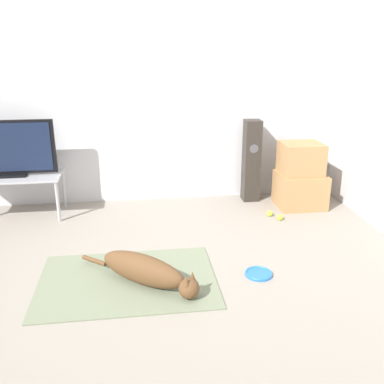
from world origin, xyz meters
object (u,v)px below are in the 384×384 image
Objects in this scene: tv at (7,149)px; tv_stand at (11,180)px; frisbee at (259,274)px; tennis_ball_by_boxes at (280,217)px; dog at (146,271)px; tennis_ball_near_speaker at (270,213)px; cardboard_box_lower at (300,190)px; cardboard_box_upper at (301,159)px; floor_speaker at (251,161)px.

tv_stand is at bearing -90.00° from tv.
frisbee is 3.50× the size of tennis_ball_by_boxes.
dog is 1.90m from tennis_ball_near_speaker.
cardboard_box_lower is 0.38m from cardboard_box_upper.
tv_stand is at bearing 177.82° from cardboard_box_upper.
dog is 4.07× the size of frisbee.
tennis_ball_near_speaker is at bearing -8.16° from tv.
floor_speaker is at bearing 77.39° from frisbee.
floor_speaker is (-0.51, 0.28, -0.09)m from cardboard_box_upper.
tennis_ball_by_boxes is (0.16, -0.68, -0.46)m from floor_speaker.
cardboard_box_upper is 0.59m from floor_speaker.
dog is at bearing -178.15° from frisbee.
frisbee is 2.96m from tv.
tv reaches higher than tennis_ball_by_boxes.
cardboard_box_upper reaches higher than frisbee.
tv is at bearing 130.20° from dog.
tennis_ball_near_speaker is at bearing 41.61° from dog.
tennis_ball_near_speaker is (0.48, 1.23, 0.02)m from frisbee.
cardboard_box_lower is 0.55m from tennis_ball_near_speaker.
tennis_ball_near_speaker is at bearing 121.59° from tennis_ball_by_boxes.
cardboard_box_lower reaches higher than frisbee.
tennis_ball_by_boxes is at bearing -76.88° from floor_speaker.
tennis_ball_by_boxes is 1.00× the size of tennis_ball_near_speaker.
tv is 2.95m from tennis_ball_near_speaker.
cardboard_box_lower is at bearing -2.32° from tv.
dog is 1.75× the size of cardboard_box_lower.
dog reaches higher than tennis_ball_near_speaker.
cardboard_box_lower is 3.33m from tv.
frisbee is 0.23× the size of floor_speaker.
tennis_ball_near_speaker is at bearing 68.58° from frisbee.
frisbee is 0.43× the size of cardboard_box_lower.
cardboard_box_lower is at bearing -2.27° from tv_stand.
floor_speaker reaches higher than cardboard_box_upper.
dog is 2.27m from tv.
tennis_ball_near_speaker is at bearing -146.80° from cardboard_box_upper.
frisbee is 3.50× the size of tennis_ball_near_speaker.
floor_speaker reaches higher than tennis_ball_by_boxes.
cardboard_box_upper reaches higher than dog.
dog is 0.95× the size of floor_speaker.
cardboard_box_upper is 0.45× the size of tv.
floor_speaker reaches higher than dog.
tv is (-3.26, 0.13, 0.19)m from cardboard_box_upper.
tv is (-2.75, -0.15, 0.27)m from floor_speaker.
tv_stand is (-2.35, 1.63, 0.41)m from frisbee.
cardboard_box_lower is 0.50× the size of tv_stand.
tennis_ball_by_boxes is 0.15m from tennis_ball_near_speaker.
cardboard_box_lower is 8.12× the size of tennis_ball_near_speaker.
frisbee is 0.50× the size of cardboard_box_upper.
frisbee is at bearing -121.06° from cardboard_box_upper.
tennis_ball_near_speaker is at bearing -81.60° from floor_speaker.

